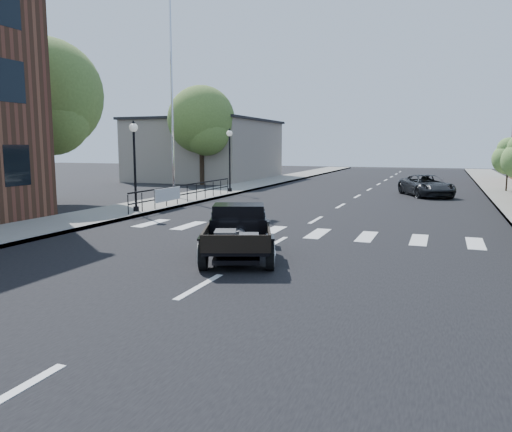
% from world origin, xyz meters
% --- Properties ---
extents(ground, '(120.00, 120.00, 0.00)m').
position_xyz_m(ground, '(0.00, 0.00, 0.00)').
color(ground, black).
rests_on(ground, ground).
extents(road, '(14.00, 80.00, 0.02)m').
position_xyz_m(road, '(0.00, 15.00, 0.01)').
color(road, black).
rests_on(road, ground).
extents(road_markings, '(12.00, 60.00, 0.06)m').
position_xyz_m(road_markings, '(0.00, 10.00, 0.00)').
color(road_markings, silver).
rests_on(road_markings, ground).
extents(sidewalk_left, '(3.00, 80.00, 0.15)m').
position_xyz_m(sidewalk_left, '(-8.50, 15.00, 0.07)').
color(sidewalk_left, gray).
rests_on(sidewalk_left, ground).
extents(low_building_left, '(10.00, 12.00, 5.00)m').
position_xyz_m(low_building_left, '(-15.00, 28.00, 2.50)').
color(low_building_left, gray).
rests_on(low_building_left, ground).
extents(railing, '(0.08, 10.00, 1.00)m').
position_xyz_m(railing, '(-7.30, 10.00, 0.65)').
color(railing, black).
rests_on(railing, sidewalk_left).
extents(banner, '(0.04, 2.20, 0.60)m').
position_xyz_m(banner, '(-7.22, 8.00, 0.45)').
color(banner, silver).
rests_on(banner, sidewalk_left).
extents(lamp_post_b, '(0.36, 0.36, 3.82)m').
position_xyz_m(lamp_post_b, '(-7.60, 6.00, 2.06)').
color(lamp_post_b, black).
rests_on(lamp_post_b, sidewalk_left).
extents(lamp_post_c, '(0.36, 0.36, 3.82)m').
position_xyz_m(lamp_post_c, '(-7.60, 16.00, 2.06)').
color(lamp_post_c, black).
rests_on(lamp_post_c, sidewalk_left).
extents(flagpole, '(0.12, 0.12, 11.71)m').
position_xyz_m(flagpole, '(-9.20, 12.00, 6.01)').
color(flagpole, silver).
rests_on(flagpole, sidewalk_left).
extents(big_tree_near, '(5.59, 5.59, 8.21)m').
position_xyz_m(big_tree_near, '(-14.00, 8.00, 4.10)').
color(big_tree_near, '#516E2F').
rests_on(big_tree_near, ground).
extents(big_tree_far, '(5.03, 5.03, 7.38)m').
position_xyz_m(big_tree_far, '(-12.50, 22.00, 3.69)').
color(big_tree_far, '#516E2F').
rests_on(big_tree_far, ground).
extents(small_tree_e, '(1.90, 1.90, 3.16)m').
position_xyz_m(small_tree_e, '(8.30, 22.39, 1.73)').
color(small_tree_e, '#5A843C').
rests_on(small_tree_e, sidewalk_right).
extents(hotrod_pickup, '(3.21, 4.48, 1.41)m').
position_xyz_m(hotrod_pickup, '(-0.33, -0.11, 0.71)').
color(hotrod_pickup, black).
rests_on(hotrod_pickup, ground).
extents(second_car, '(3.67, 4.91, 1.24)m').
position_xyz_m(second_car, '(3.72, 18.52, 0.62)').
color(second_car, black).
rests_on(second_car, ground).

